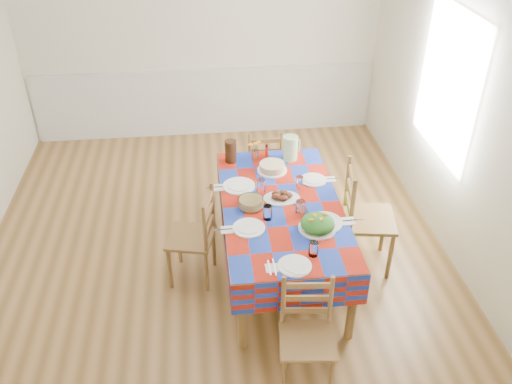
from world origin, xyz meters
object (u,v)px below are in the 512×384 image
Objects in this scene: dining_table at (282,212)px; chair_near at (307,336)px; chair_far at (264,165)px; chair_right at (364,219)px; meat_platter at (281,197)px; tea_pitcher at (231,151)px; chair_left at (195,237)px; green_pitcher at (290,148)px.

dining_table is 2.16× the size of chair_near.
chair_right is at bearing 123.52° from chair_far.
chair_far is at bearing 96.33° from chair_near.
chair_near reaches higher than meat_platter.
tea_pitcher is at bearing 116.11° from dining_table.
tea_pitcher is 0.26× the size of chair_far.
chair_right is at bearing 104.13° from chair_left.
meat_platter is 0.37× the size of chair_far.
chair_far is (-0.01, 2.43, -0.01)m from chair_near.
green_pitcher is at bearing -1.95° from tea_pitcher.
meat_platter is (0.01, 0.08, 0.11)m from dining_table.
chair_far is 1.43m from chair_right.
dining_table is at bearing 96.42° from chair_near.
chair_right is (0.56, -0.76, -0.35)m from green_pitcher.
chair_far is 1.45m from chair_left.
tea_pitcher is 0.97m from chair_left.
meat_platter is at bearing 96.06° from chair_near.
chair_near is at bearing -90.15° from meat_platter.
tea_pitcher reaches higher than chair_far.
chair_far is (-0.00, 1.21, -0.23)m from dining_table.
chair_near reaches higher than dining_table.
tea_pitcher reaches higher than chair_near.
tea_pitcher is 0.21× the size of chair_right.
chair_right is (0.76, 0.01, -0.14)m from dining_table.
chair_left is at bearing 59.14° from chair_far.
meat_platter is 1.19m from chair_far.
green_pitcher is 0.27× the size of chair_left.
chair_near is (-0.00, -1.29, -0.34)m from meat_platter.
dining_table is at bearing 99.41° from chair_right.
meat_platter is 0.80m from chair_right.
chair_near is 0.84× the size of chair_right.
chair_near is 1.43m from chair_left.
chair_right is at bearing -34.25° from tea_pitcher.
dining_table is at bearing -104.42° from green_pitcher.
chair_near is at bearing 91.36° from chair_far.
chair_left is (-0.97, -0.78, -0.42)m from green_pitcher.
chair_right is (0.75, -0.07, -0.25)m from meat_platter.
dining_table is 0.80m from chair_left.
chair_far reaches higher than dining_table.
chair_near is 1.44m from chair_right.
meat_platter is 1.34m from chair_near.
dining_table is at bearing -63.89° from tea_pitcher.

